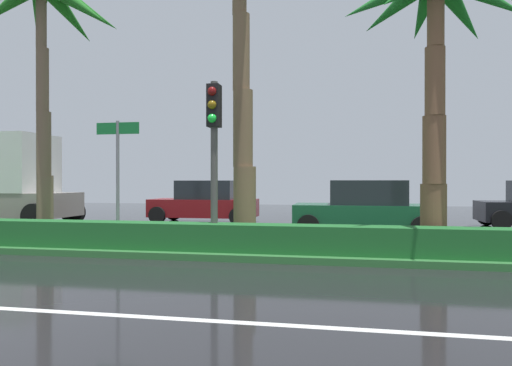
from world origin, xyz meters
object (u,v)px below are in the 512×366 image
Objects in this scene: traffic_signal_median_right at (214,134)px; car_in_traffic_leading at (205,202)px; palm_tree_centre_right at (435,18)px; street_name_sign at (118,165)px; car_in_traffic_second at (365,209)px; palm_tree_centre_left at (43,14)px.

traffic_signal_median_right is 0.88× the size of car_in_traffic_leading.
palm_tree_centre_right is 1.51× the size of car_in_traffic_leading.
street_name_sign reaches higher than car_in_traffic_second.
car_in_traffic_leading is (-7.61, 7.72, -4.39)m from palm_tree_centre_right.
traffic_signal_median_right reaches higher than car_in_traffic_second.
car_in_traffic_second is at bearing 25.34° from palm_tree_centre_left.
car_in_traffic_second is (5.98, 4.69, -1.25)m from street_name_sign.
car_in_traffic_second is (8.48, 4.02, -5.31)m from palm_tree_centre_left.
palm_tree_centre_right reaches higher than car_in_traffic_leading.
street_name_sign is at bearing -178.01° from palm_tree_centre_right.
car_in_traffic_second is at bearing 152.38° from car_in_traffic_leading.
palm_tree_centre_left is 2.44× the size of street_name_sign.
traffic_signal_median_right is 0.88× the size of car_in_traffic_second.
car_in_traffic_leading is (2.21, 7.30, -5.31)m from palm_tree_centre_left.
car_in_traffic_leading and car_in_traffic_second have the same top height.
palm_tree_centre_left reaches higher than traffic_signal_median_right.
car_in_traffic_leading is 1.00× the size of car_in_traffic_second.
street_name_sign reaches higher than car_in_traffic_leading.
street_name_sign is (2.51, -0.68, -4.06)m from palm_tree_centre_left.
palm_tree_centre_right is 7.96m from street_name_sign.
car_in_traffic_second is at bearing 54.88° from traffic_signal_median_right.
car_in_traffic_leading is at bearing 92.13° from street_name_sign.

